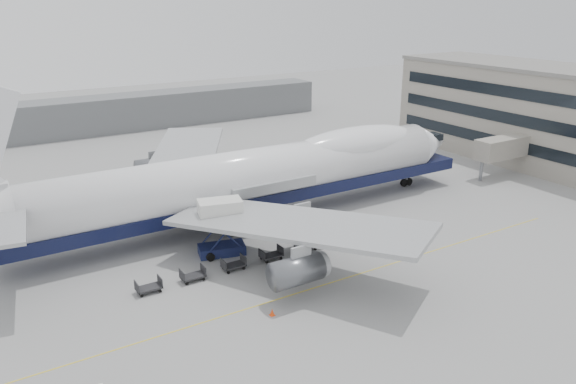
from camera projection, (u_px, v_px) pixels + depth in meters
ground at (308, 256)px, 58.92m from camera, size 260.00×260.00×0.00m
apron_line at (343, 279)px, 54.10m from camera, size 60.00×0.15×0.01m
hangar at (66, 118)px, 109.04m from camera, size 110.00×8.00×7.00m
airliner at (258, 175)px, 67.04m from camera, size 67.00×55.30×19.98m
catering_truck at (221, 224)px, 58.31m from camera, size 5.23×4.16×6.06m
traffic_cone at (272, 312)px, 47.82m from camera, size 0.43×0.43×0.63m
dolly_0 at (149, 287)px, 51.50m from camera, size 2.30×1.35×1.30m
dolly_1 at (193, 275)px, 53.66m from camera, size 2.30×1.35×1.30m
dolly_2 at (234, 265)px, 55.82m from camera, size 2.30×1.35×1.30m
dolly_3 at (271, 255)px, 57.98m from camera, size 2.30×1.35×1.30m
dolly_4 at (306, 246)px, 60.14m from camera, size 2.30×1.35×1.30m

